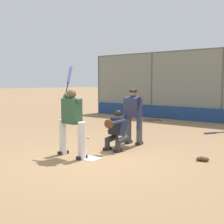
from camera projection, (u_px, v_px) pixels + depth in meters
ground_plane at (91, 159)px, 7.50m from camera, size 160.00×160.00×0.00m
home_plate_marker at (91, 159)px, 7.50m from camera, size 0.43×0.43×0.01m
backstop_fence at (222, 83)px, 13.94m from camera, size 14.96×0.08×3.40m
padding_wall at (220, 116)px, 14.00m from camera, size 14.58×0.18×0.63m
bleachers_beyond at (223, 108)px, 16.51m from camera, size 10.41×2.50×1.48m
batter_at_plate at (72, 120)px, 7.66m from camera, size 1.02×0.70×2.26m
catcher_behind_plate at (116, 130)px, 8.40m from camera, size 0.57×0.68×1.09m
umpire_home at (133, 115)px, 9.19m from camera, size 0.66×0.42×1.62m
spare_bat_near_backstop at (212, 133)px, 11.16m from camera, size 0.49×0.82×0.07m
spare_bat_by_padding at (150, 120)px, 15.03m from camera, size 0.82×0.38×0.07m
fielding_glove_on_dirt at (203, 159)px, 7.28m from camera, size 0.29×0.22×0.10m
baseball_loose at (88, 137)px, 10.22m from camera, size 0.07×0.07×0.07m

